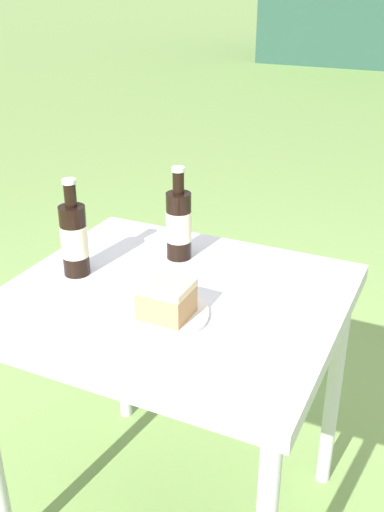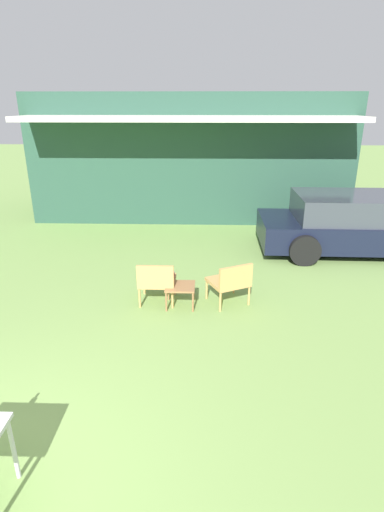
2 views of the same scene
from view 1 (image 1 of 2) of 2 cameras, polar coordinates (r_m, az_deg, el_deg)
name	(u,v)px [view 1 (image 1 of 2)]	position (r m, az deg, el deg)	size (l,w,h in m)	color
ground_plane	(177,512)	(1.81, -1.47, -23.17)	(60.00, 60.00, 0.00)	#7A9E51
patio_table	(174,323)	(1.40, -1.75, -6.42)	(0.75, 0.67, 0.70)	silver
cake_on_plate	(161,305)	(1.26, -2.93, -4.70)	(0.23, 0.23, 0.09)	silver
cola_bottle_near	(179,224)	(1.49, -1.27, 3.10)	(0.06, 0.06, 0.24)	black
cola_bottle_far	(74,238)	(1.43, -11.16, 1.67)	(0.06, 0.06, 0.24)	black
fork	(136,310)	(1.29, -5.36, -5.18)	(0.16, 0.02, 0.01)	silver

